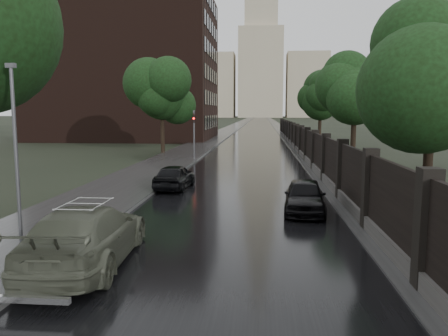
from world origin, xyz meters
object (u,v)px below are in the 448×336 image
tree_right_c (320,102)px  tree_right_a (433,83)px  lamp_post (16,158)px  car_right_near (305,196)px  traffic_light (194,131)px  tree_left_far (162,97)px  hatchback_left (175,177)px  tree_right_b (355,96)px  volga_sedan (86,235)px

tree_right_c → tree_right_a: bearing=-90.0°
tree_right_a → lamp_post: bearing=-153.3°
tree_right_a → car_right_near: tree_right_a is taller
tree_right_c → traffic_light: (-11.80, -15.01, -2.55)m
tree_right_a → car_right_near: size_ratio=1.85×
car_right_near → tree_left_far: bearing=119.9°
hatchback_left → car_right_near: 7.63m
tree_right_b → tree_right_c: 18.00m
tree_right_a → traffic_light: 20.85m
tree_right_b → volga_sedan: bearing=-117.3°
tree_right_b → tree_left_far: bearing=152.7°
tree_right_c → lamp_post: 40.67m
tree_right_a → hatchback_left: tree_right_a is taller
tree_right_b → hatchback_left: tree_right_b is taller
tree_right_a → tree_right_c: 32.00m
tree_right_b → tree_right_c: bearing=90.0°
volga_sedan → car_right_near: volga_sedan is taller
tree_right_c → volga_sedan: (-10.84, -39.05, -4.18)m
hatchback_left → car_right_near: (6.02, -4.68, 0.01)m
tree_left_far → car_right_near: 25.52m
tree_right_b → lamp_post: size_ratio=1.37×
tree_right_c → lamp_post: (-12.90, -38.50, -2.28)m
tree_right_a → tree_right_b: (0.00, 14.00, 0.00)m
lamp_post → hatchback_left: lamp_post is taller
hatchback_left → car_right_near: bearing=145.6°
tree_left_far → tree_right_c: tree_left_far is taller
tree_left_far → tree_right_c: (15.50, 10.00, -0.29)m
hatchback_left → volga_sedan: bearing=93.2°
tree_left_far → car_right_near: bearing=-64.7°
tree_right_a → hatchback_left: size_ratio=1.88×
volga_sedan → tree_left_far: bearing=-84.3°
traffic_light → volga_sedan: (0.96, -24.05, -1.63)m
tree_right_c → lamp_post: tree_right_c is taller
hatchback_left → car_right_near: car_right_near is taller
tree_right_a → tree_right_c: (0.00, 32.00, 0.00)m
lamp_post → car_right_near: (8.13, 5.81, -2.03)m
traffic_light → car_right_near: bearing=-68.3°
lamp_post → car_right_near: 10.20m
tree_left_far → traffic_light: (3.70, -5.01, -2.84)m
volga_sedan → tree_right_c: bearing=-108.9°
tree_right_a → tree_right_c: same height
tree_right_b → tree_right_c: size_ratio=1.00×
tree_right_c → car_right_near: (-4.77, -32.69, -4.30)m
lamp_post → tree_right_c: bearing=71.5°
tree_right_c → volga_sedan: size_ratio=1.32×
lamp_post → volga_sedan: size_ratio=0.96×
tree_right_a → tree_left_far: bearing=125.2°
tree_left_far → tree_right_a: 26.91m
tree_right_b → car_right_near: size_ratio=1.85×
tree_right_c → tree_left_far: bearing=-147.2°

